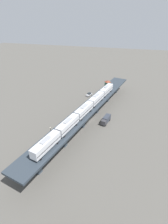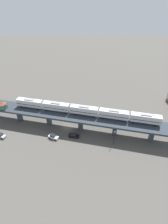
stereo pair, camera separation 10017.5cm
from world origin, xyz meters
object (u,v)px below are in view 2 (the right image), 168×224
(signal_hut, at_px, (3,105))
(street_lamp, at_px, (114,137))
(street_car_white, at_px, (53,137))
(delivery_truck, at_px, (69,114))
(street_car_black, at_px, (74,135))
(subway_train, at_px, (84,110))
(street_car_silver, at_px, (1,135))

(signal_hut, relative_size, street_lamp, 0.56)
(street_lamp, bearing_deg, street_car_white, -98.05)
(delivery_truck, relative_size, street_lamp, 1.08)
(street_car_black, xyz_separation_m, delivery_truck, (-14.91, -3.25, 0.82))
(street_car_black, bearing_deg, street_car_white, -85.31)
(subway_train, relative_size, signal_hut, 15.88)
(street_car_silver, relative_size, street_lamp, 0.69)
(signal_hut, height_order, street_lamp, signal_hut)
(subway_train, distance_m, street_car_silver, 37.03)
(signal_hut, xyz_separation_m, street_car_silver, (10.98, 1.28, -8.12))
(street_car_silver, bearing_deg, street_car_white, 88.43)
(delivery_truck, bearing_deg, street_car_white, -18.92)
(signal_hut, bearing_deg, street_car_black, 71.40)
(street_car_black, bearing_deg, street_car_silver, -89.83)
(signal_hut, height_order, delivery_truck, signal_hut)
(street_car_white, xyz_separation_m, street_car_silver, (-0.62, -22.48, 0.00))
(subway_train, bearing_deg, street_car_black, -34.69)
(street_car_white, height_order, delivery_truck, delivery_truck)
(street_car_white, bearing_deg, street_lamp, 81.95)
(subway_train, distance_m, signal_hut, 36.98)
(subway_train, relative_size, delivery_truck, 8.16)
(subway_train, distance_m, street_lamp, 16.85)
(signal_hut, bearing_deg, subway_train, 82.76)
(subway_train, xyz_separation_m, signal_hut, (-4.66, -36.68, -0.74))
(street_car_silver, relative_size, street_car_black, 1.03)
(subway_train, xyz_separation_m, delivery_truck, (-8.68, -7.56, -8.04))
(signal_hut, height_order, street_car_silver, signal_hut)
(delivery_truck, bearing_deg, street_car_black, 12.29)
(street_car_silver, bearing_deg, street_car_black, 90.17)
(subway_train, relative_size, street_car_silver, 12.92)
(signal_hut, xyz_separation_m, street_lamp, (15.11, 48.60, -4.95))
(street_car_silver, relative_size, delivery_truck, 0.63)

